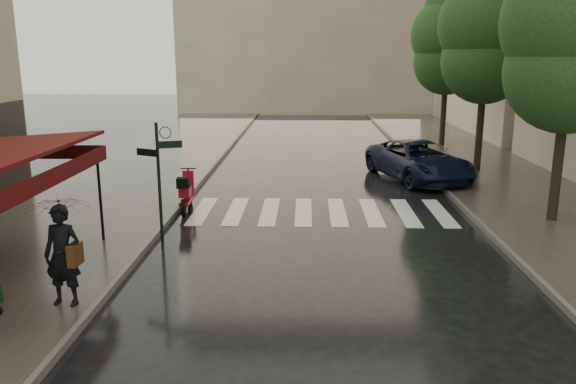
{
  "coord_description": "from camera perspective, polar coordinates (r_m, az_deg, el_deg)",
  "views": [
    {
      "loc": [
        2.51,
        -10.74,
        4.7
      ],
      "look_at": [
        2.07,
        2.82,
        1.4
      ],
      "focal_mm": 35.0,
      "sensor_mm": 36.0,
      "label": 1
    }
  ],
  "objects": [
    {
      "name": "scooter",
      "position": [
        17.66,
        -10.31,
        -0.09
      ],
      "size": [
        0.51,
        1.86,
        1.22
      ],
      "rotation": [
        0.0,
        0.0,
        0.06
      ],
      "color": "black",
      "rests_on": "ground"
    },
    {
      "name": "pedestrian_with_umbrella",
      "position": [
        11.08,
        -22.25,
        -2.32
      ],
      "size": [
        1.26,
        1.28,
        2.6
      ],
      "rotation": [
        0.0,
        0.0,
        -0.11
      ],
      "color": "black",
      "rests_on": "sidewalk_near"
    },
    {
      "name": "ground",
      "position": [
        11.99,
        -10.54,
        -9.65
      ],
      "size": [
        120.0,
        120.0,
        0.0
      ],
      "primitive_type": "plane",
      "color": "black",
      "rests_on": "ground"
    },
    {
      "name": "tree_far",
      "position": [
        30.61,
        15.96,
        14.59
      ],
      "size": [
        3.8,
        3.8,
        8.16
      ],
      "color": "black",
      "rests_on": "sidewalk_far"
    },
    {
      "name": "parked_car",
      "position": [
        22.35,
        13.14,
        3.12
      ],
      "size": [
        3.99,
        5.85,
        1.49
      ],
      "primitive_type": "imported",
      "rotation": [
        0.0,
        0.0,
        0.31
      ],
      "color": "black",
      "rests_on": "ground"
    },
    {
      "name": "tree_mid",
      "position": [
        23.81,
        19.62,
        15.06
      ],
      "size": [
        3.8,
        3.8,
        8.34
      ],
      "color": "black",
      "rests_on": "sidewalk_far"
    },
    {
      "name": "curb_near",
      "position": [
        23.54,
        -7.88,
        2.22
      ],
      "size": [
        0.12,
        60.0,
        0.16
      ],
      "primitive_type": "cube",
      "color": "#595651",
      "rests_on": "ground"
    },
    {
      "name": "tree_near",
      "position": [
        17.28,
        26.97,
        14.3
      ],
      "size": [
        3.8,
        3.8,
        7.99
      ],
      "color": "black",
      "rests_on": "sidewalk_far"
    },
    {
      "name": "sidewalk_near",
      "position": [
        24.25,
        -15.01,
        2.17
      ],
      "size": [
        6.0,
        60.0,
        0.12
      ],
      "primitive_type": "cube",
      "color": "#38332D",
      "rests_on": "ground"
    },
    {
      "name": "sidewalk_far",
      "position": [
        24.47,
        20.26,
        1.89
      ],
      "size": [
        5.5,
        60.0,
        0.12
      ],
      "primitive_type": "cube",
      "color": "#38332D",
      "rests_on": "ground"
    },
    {
      "name": "curb_far",
      "position": [
        23.73,
        13.83,
        2.03
      ],
      "size": [
        0.12,
        60.0,
        0.16
      ],
      "primitive_type": "cube",
      "color": "#595651",
      "rests_on": "ground"
    },
    {
      "name": "crosswalk",
      "position": [
        17.39,
        3.31,
        -2.01
      ],
      "size": [
        7.85,
        3.2,
        0.01
      ],
      "color": "silver",
      "rests_on": "ground"
    },
    {
      "name": "signpost",
      "position": [
        14.52,
        -12.98,
        1.93
      ],
      "size": [
        1.17,
        0.29,
        3.1
      ],
      "color": "black",
      "rests_on": "ground"
    }
  ]
}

